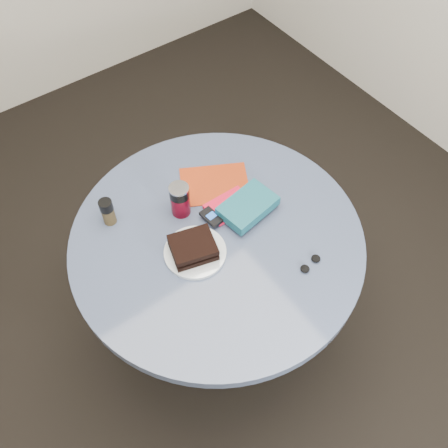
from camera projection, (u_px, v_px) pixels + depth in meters
ground at (219, 328)px, 2.30m from camera, size 4.00×4.00×0.00m
table at (217, 262)px, 1.82m from camera, size 1.00×1.00×0.75m
plate at (195, 252)px, 1.64m from camera, size 0.24×0.24×0.01m
sandwich at (193, 247)px, 1.62m from camera, size 0.17×0.15×0.05m
soda_can at (180, 200)px, 1.70m from camera, size 0.07×0.07×0.13m
pepper_grinder at (108, 212)px, 1.68m from camera, size 0.06×0.06×0.11m
magazine at (215, 184)px, 1.82m from camera, size 0.30×0.28×0.00m
red_book at (229, 206)px, 1.75m from camera, size 0.16×0.10×0.01m
novel at (248, 206)px, 1.72m from camera, size 0.21×0.15×0.04m
mp3_player at (211, 217)px, 1.71m from camera, size 0.05×0.08×0.01m
headphones at (310, 264)px, 1.61m from camera, size 0.09×0.04×0.02m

